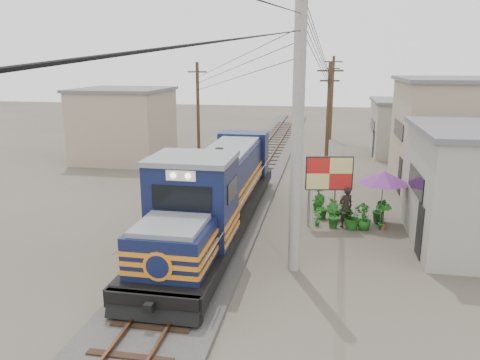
% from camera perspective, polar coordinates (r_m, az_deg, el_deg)
% --- Properties ---
extents(ground, '(120.00, 120.00, 0.00)m').
position_cam_1_polar(ground, '(17.79, -4.82, -9.22)').
color(ground, '#473F35').
rests_on(ground, ground).
extents(ballast, '(3.60, 70.00, 0.16)m').
position_cam_1_polar(ballast, '(27.01, 0.73, -0.70)').
color(ballast, '#595651').
rests_on(ballast, ground).
extents(track, '(1.15, 70.00, 0.12)m').
position_cam_1_polar(track, '(26.96, 0.73, -0.34)').
color(track, '#51331E').
rests_on(track, ground).
extents(locomotive, '(2.85, 15.48, 3.84)m').
position_cam_1_polar(locomotive, '(19.71, -2.85, -1.61)').
color(locomotive, black).
rests_on(locomotive, ground).
extents(utility_pole_main, '(0.40, 0.40, 10.00)m').
position_cam_1_polar(utility_pole_main, '(15.38, 7.05, 6.40)').
color(utility_pole_main, '#9E9B93').
rests_on(utility_pole_main, ground).
extents(wooden_pole_mid, '(1.60, 0.24, 7.00)m').
position_cam_1_polar(wooden_pole_mid, '(29.90, 10.69, 7.54)').
color(wooden_pole_mid, '#4C3826').
rests_on(wooden_pole_mid, ground).
extents(wooden_pole_far, '(1.60, 0.24, 7.50)m').
position_cam_1_polar(wooden_pole_far, '(43.82, 11.15, 9.95)').
color(wooden_pole_far, '#4C3826').
rests_on(wooden_pole_far, ground).
extents(wooden_pole_left, '(1.60, 0.24, 7.00)m').
position_cam_1_polar(wooden_pole_left, '(35.16, -5.14, 8.72)').
color(wooden_pole_left, '#4C3826').
rests_on(wooden_pole_left, ground).
extents(power_lines, '(9.65, 19.00, 3.30)m').
position_cam_1_polar(power_lines, '(24.63, -0.16, 15.44)').
color(power_lines, black).
rests_on(power_lines, ground).
extents(shophouse_mid, '(8.40, 7.35, 6.20)m').
position_cam_1_polar(shophouse_mid, '(29.14, 26.60, 4.97)').
color(shophouse_mid, gray).
rests_on(shophouse_mid, ground).
extents(shophouse_back, '(6.30, 6.30, 4.20)m').
position_cam_1_polar(shophouse_back, '(38.60, 20.34, 6.05)').
color(shophouse_back, gray).
rests_on(shophouse_back, ground).
extents(shophouse_left, '(6.30, 6.30, 5.20)m').
position_cam_1_polar(shophouse_left, '(35.12, -13.93, 6.60)').
color(shophouse_left, gray).
rests_on(shophouse_left, ground).
extents(billboard, '(2.02, 0.49, 3.14)m').
position_cam_1_polar(billboard, '(20.45, 10.82, 0.55)').
color(billboard, '#99999E').
rests_on(billboard, ground).
extents(market_umbrella, '(2.60, 2.60, 2.44)m').
position_cam_1_polar(market_umbrella, '(21.38, 17.09, 0.31)').
color(market_umbrella, black).
rests_on(market_umbrella, ground).
extents(vendor, '(0.79, 0.71, 1.82)m').
position_cam_1_polar(vendor, '(20.92, 12.78, -3.23)').
color(vendor, black).
rests_on(vendor, ground).
extents(plant_nursery, '(3.61, 3.43, 1.13)m').
position_cam_1_polar(plant_nursery, '(21.60, 12.68, -3.77)').
color(plant_nursery, '#1E601B').
rests_on(plant_nursery, ground).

